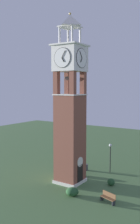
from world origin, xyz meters
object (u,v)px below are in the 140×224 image
at_px(lamp_post, 110,152).
at_px(trash_bin, 86,167).
at_px(clock_tower, 70,113).
at_px(park_bench, 108,197).

xyz_separation_m(lamp_post, trash_bin, (-1.11, 2.87, -2.13)).
bearing_deg(lamp_post, clock_tower, 158.19).
bearing_deg(trash_bin, clock_tower, -172.70).
xyz_separation_m(clock_tower, park_bench, (-2.34, -5.83, -7.39)).
xyz_separation_m(park_bench, lamp_post, (8.05, 3.55, 2.05)).
xyz_separation_m(park_bench, trash_bin, (6.94, 6.42, -0.08)).
relative_size(clock_tower, trash_bin, 23.28).
relative_size(clock_tower, park_bench, 11.23).
bearing_deg(park_bench, lamp_post, 23.78).
bearing_deg(park_bench, trash_bin, 42.77).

